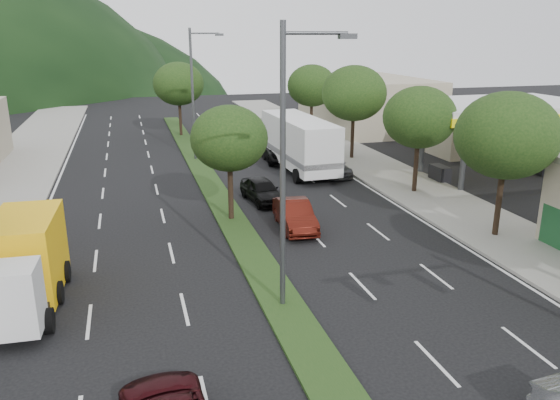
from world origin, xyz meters
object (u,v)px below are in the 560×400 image
object	(u,v)px
tree_r_d	(354,93)
streetlight_mid	(195,88)
tree_r_c	(419,117)
car_queue_d	(280,152)
car_queue_b	(331,166)
tree_med_near	(229,139)
motorhome	(299,142)
tree_r_b	(507,136)
tree_med_far	(178,84)
box_truck	(24,266)
car_queue_c	(295,215)
car_queue_a	(262,190)
tree_r_e	(312,86)
streetlight_near	(289,157)

from	to	relation	value
tree_r_d	streetlight_mid	world-z (taller)	streetlight_mid
tree_r_c	car_queue_d	bearing A→B (deg)	117.58
car_queue_b	tree_r_c	bearing A→B (deg)	-62.34
tree_med_near	motorhome	bearing A→B (deg)	55.08
tree_med_near	car_queue_b	distance (m)	12.30
tree_r_b	motorhome	bearing A→B (deg)	107.81
tree_med_far	box_truck	bearing A→B (deg)	-105.15
car_queue_c	car_queue_d	world-z (taller)	car_queue_d
car_queue_a	motorhome	bearing A→B (deg)	49.80
tree_r_b	car_queue_c	distance (m)	10.78
car_queue_d	streetlight_mid	bearing A→B (deg)	163.78
tree_r_c	tree_r_d	distance (m)	10.01
tree_r_d	car_queue_d	bearing A→B (deg)	171.65
tree_r_e	car_queue_d	distance (m)	11.54
tree_med_near	car_queue_b	bearing A→B (deg)	42.01
tree_med_near	tree_med_far	bearing A→B (deg)	90.00
car_queue_a	tree_r_c	bearing A→B (deg)	-12.63
tree_med_near	motorhome	xyz separation A→B (m)	(6.90, 9.88, -2.41)
box_truck	motorhome	size ratio (longest dim) A/B	0.65
tree_r_e	motorhome	distance (m)	13.46
car_queue_a	motorhome	distance (m)	8.46
car_queue_d	tree_r_e	bearing A→B (deg)	61.57
car_queue_c	box_truck	size ratio (longest dim) A/B	0.68
tree_r_e	car_queue_a	distance (m)	21.84
tree_r_d	streetlight_mid	xyz separation A→B (m)	(-11.79, 3.00, 0.40)
box_truck	car_queue_b	bearing A→B (deg)	-136.90
streetlight_mid	tree_r_b	bearing A→B (deg)	-60.68
tree_r_b	car_queue_b	world-z (taller)	tree_r_b
tree_med_near	tree_r_e	bearing A→B (deg)	61.39
car_queue_b	motorhome	xyz separation A→B (m)	(-1.80, 2.05, 1.38)
tree_med_near	tree_r_d	bearing A→B (deg)	45.00
tree_r_e	car_queue_c	size ratio (longest dim) A/B	1.52
tree_r_e	tree_med_far	xyz separation A→B (m)	(-12.00, 4.00, 0.11)
tree_r_c	tree_r_e	size ratio (longest dim) A/B	0.97
tree_r_e	car_queue_b	bearing A→B (deg)	-103.14
streetlight_mid	car_queue_b	bearing A→B (deg)	-40.19
tree_r_e	streetlight_mid	world-z (taller)	streetlight_mid
streetlight_near	car_queue_d	size ratio (longest dim) A/B	1.85
tree_r_e	car_queue_c	world-z (taller)	tree_r_e
tree_r_c	car_queue_d	size ratio (longest dim) A/B	1.20
streetlight_near	tree_med_far	bearing A→B (deg)	90.33
car_queue_b	tree_med_far	bearing A→B (deg)	113.67
tree_med_near	streetlight_near	world-z (taller)	streetlight_near
tree_r_b	tree_med_near	xyz separation A→B (m)	(-12.00, 6.00, -0.61)
tree_r_c	tree_med_near	bearing A→B (deg)	-170.54
tree_r_d	car_queue_a	bearing A→B (deg)	-136.31
car_queue_d	car_queue_a	bearing A→B (deg)	-108.25
tree_r_e	car_queue_a	xyz separation A→B (m)	(-9.60, -19.17, -4.19)
tree_med_far	car_queue_b	size ratio (longest dim) A/B	1.58
tree_r_d	tree_r_e	distance (m)	10.00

